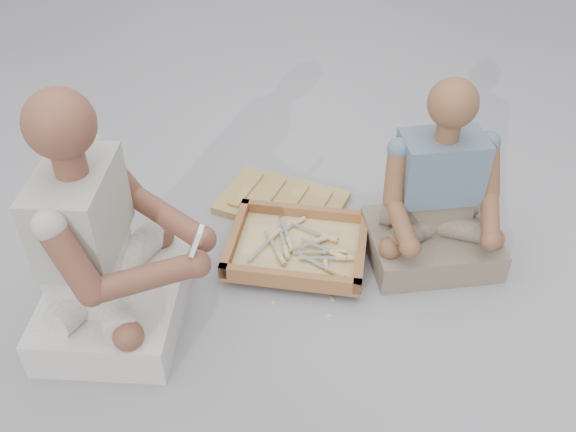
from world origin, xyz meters
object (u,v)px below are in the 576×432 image
at_px(carved_panel, 282,203).
at_px(companion, 437,204).
at_px(tool_tray, 297,247).
at_px(craftsman, 103,252).

height_order(carved_panel, companion, companion).
relative_size(carved_panel, companion, 0.68).
bearing_deg(carved_panel, companion, -4.65).
xyz_separation_m(carved_panel, companion, (0.70, -0.06, 0.25)).
bearing_deg(tool_tray, craftsman, -132.00).
distance_m(carved_panel, craftsman, 0.97).
relative_size(carved_panel, craftsman, 0.57).
bearing_deg(craftsman, carved_panel, 140.92).
height_order(tool_tray, companion, companion).
distance_m(tool_tray, companion, 0.59).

